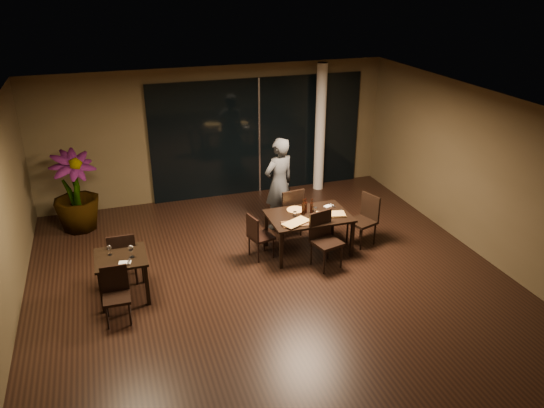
% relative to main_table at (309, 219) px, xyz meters
% --- Properties ---
extents(ground, '(8.00, 8.00, 0.00)m').
position_rel_main_table_xyz_m(ground, '(-1.00, -0.80, -0.68)').
color(ground, black).
rests_on(ground, ground).
extents(wall_back, '(8.00, 0.10, 3.00)m').
position_rel_main_table_xyz_m(wall_back, '(-1.00, 3.25, 0.82)').
color(wall_back, '#4A3F27').
rests_on(wall_back, ground).
extents(wall_front, '(8.00, 0.10, 3.00)m').
position_rel_main_table_xyz_m(wall_front, '(-1.00, -4.85, 0.82)').
color(wall_front, '#4A3F27').
rests_on(wall_front, ground).
extents(wall_right, '(0.10, 8.00, 3.00)m').
position_rel_main_table_xyz_m(wall_right, '(3.05, -0.80, 0.82)').
color(wall_right, '#4A3F27').
rests_on(wall_right, ground).
extents(ceiling, '(8.00, 8.00, 0.04)m').
position_rel_main_table_xyz_m(ceiling, '(-1.00, -0.80, 2.34)').
color(ceiling, silver).
rests_on(ceiling, wall_back).
extents(window_panel, '(5.00, 0.06, 2.70)m').
position_rel_main_table_xyz_m(window_panel, '(0.00, 3.16, 0.67)').
color(window_panel, black).
rests_on(window_panel, ground).
extents(column, '(0.24, 0.24, 3.00)m').
position_rel_main_table_xyz_m(column, '(1.40, 2.85, 0.82)').
color(column, silver).
rests_on(column, ground).
extents(main_table, '(1.50, 1.00, 0.75)m').
position_rel_main_table_xyz_m(main_table, '(0.00, 0.00, 0.00)').
color(main_table, black).
rests_on(main_table, ground).
extents(side_table, '(0.80, 0.80, 0.75)m').
position_rel_main_table_xyz_m(side_table, '(-3.40, -0.50, -0.05)').
color(side_table, black).
rests_on(side_table, ground).
extents(chair_main_far, '(0.52, 0.52, 1.01)m').
position_rel_main_table_xyz_m(chair_main_far, '(-0.10, 0.71, -0.11)').
color(chair_main_far, black).
rests_on(chair_main_far, ground).
extents(chair_main_near, '(0.56, 0.56, 1.00)m').
position_rel_main_table_xyz_m(chair_main_near, '(0.08, -0.54, -0.12)').
color(chair_main_near, black).
rests_on(chair_main_near, ground).
extents(chair_main_left, '(0.49, 0.49, 0.86)m').
position_rel_main_table_xyz_m(chair_main_left, '(-0.98, 0.05, -0.19)').
color(chair_main_left, black).
rests_on(chair_main_left, ground).
extents(chair_main_right, '(0.58, 0.58, 0.98)m').
position_rel_main_table_xyz_m(chair_main_right, '(1.17, -0.01, -0.13)').
color(chair_main_right, black).
rests_on(chair_main_right, ground).
extents(chair_side_far, '(0.45, 0.45, 0.96)m').
position_rel_main_table_xyz_m(chair_side_far, '(-3.36, -0.08, -0.14)').
color(chair_side_far, black).
rests_on(chair_side_far, ground).
extents(chair_side_near, '(0.41, 0.41, 0.86)m').
position_rel_main_table_xyz_m(chair_side_near, '(-3.53, -1.07, -0.19)').
color(chair_side_near, black).
rests_on(chair_side_near, ground).
extents(diner, '(0.76, 0.63, 1.91)m').
position_rel_main_table_xyz_m(diner, '(-0.19, 1.15, 0.28)').
color(diner, '#303336').
rests_on(diner, ground).
extents(potted_plant, '(1.21, 1.21, 1.64)m').
position_rel_main_table_xyz_m(potted_plant, '(-4.10, 2.34, 0.15)').
color(potted_plant, '#22511B').
rests_on(potted_plant, ground).
extents(pizza_board_left, '(0.54, 0.31, 0.01)m').
position_rel_main_table_xyz_m(pizza_board_left, '(-0.35, -0.27, 0.08)').
color(pizza_board_left, '#4B2E18').
rests_on(pizza_board_left, main_table).
extents(pizza_board_right, '(0.58, 0.37, 0.01)m').
position_rel_main_table_xyz_m(pizza_board_right, '(0.38, -0.14, 0.08)').
color(pizza_board_right, '#462F16').
rests_on(pizza_board_right, main_table).
extents(oblong_pizza_left, '(0.55, 0.42, 0.02)m').
position_rel_main_table_xyz_m(oblong_pizza_left, '(-0.35, -0.27, 0.10)').
color(oblong_pizza_left, maroon).
rests_on(oblong_pizza_left, pizza_board_left).
extents(oblong_pizza_right, '(0.54, 0.34, 0.02)m').
position_rel_main_table_xyz_m(oblong_pizza_right, '(0.38, -0.14, 0.10)').
color(oblong_pizza_right, maroon).
rests_on(oblong_pizza_right, pizza_board_right).
extents(round_pizza, '(0.33, 0.33, 0.01)m').
position_rel_main_table_xyz_m(round_pizza, '(-0.16, 0.27, 0.08)').
color(round_pizza, '#AD2D13').
rests_on(round_pizza, main_table).
extents(bottle_a, '(0.07, 0.07, 0.30)m').
position_rel_main_table_xyz_m(bottle_a, '(-0.09, 0.07, 0.22)').
color(bottle_a, black).
rests_on(bottle_a, main_table).
extents(bottle_b, '(0.06, 0.06, 0.29)m').
position_rel_main_table_xyz_m(bottle_b, '(0.08, 0.06, 0.22)').
color(bottle_b, black).
rests_on(bottle_b, main_table).
extents(bottle_c, '(0.06, 0.06, 0.28)m').
position_rel_main_table_xyz_m(bottle_c, '(-0.03, 0.11, 0.22)').
color(bottle_c, black).
rests_on(bottle_c, main_table).
extents(tumbler_left, '(0.07, 0.07, 0.08)m').
position_rel_main_table_xyz_m(tumbler_left, '(-0.26, 0.05, 0.12)').
color(tumbler_left, white).
rests_on(tumbler_left, main_table).
extents(tumbler_right, '(0.07, 0.07, 0.08)m').
position_rel_main_table_xyz_m(tumbler_right, '(0.17, 0.10, 0.12)').
color(tumbler_right, white).
rests_on(tumbler_right, main_table).
extents(napkin_near, '(0.20, 0.16, 0.01)m').
position_rel_main_table_xyz_m(napkin_near, '(0.56, -0.07, 0.08)').
color(napkin_near, silver).
rests_on(napkin_near, main_table).
extents(napkin_far, '(0.20, 0.15, 0.01)m').
position_rel_main_table_xyz_m(napkin_far, '(0.50, 0.25, 0.08)').
color(napkin_far, white).
rests_on(napkin_far, main_table).
extents(wine_glass_a, '(0.07, 0.07, 0.16)m').
position_rel_main_table_xyz_m(wine_glass_a, '(-3.55, -0.39, 0.16)').
color(wine_glass_a, white).
rests_on(wine_glass_a, side_table).
extents(wine_glass_b, '(0.09, 0.09, 0.20)m').
position_rel_main_table_xyz_m(wine_glass_b, '(-3.23, -0.57, 0.17)').
color(wine_glass_b, white).
rests_on(wine_glass_b, side_table).
extents(side_napkin, '(0.20, 0.14, 0.01)m').
position_rel_main_table_xyz_m(side_napkin, '(-3.35, -0.73, 0.08)').
color(side_napkin, white).
rests_on(side_napkin, side_table).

